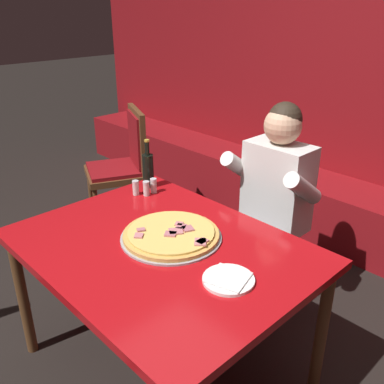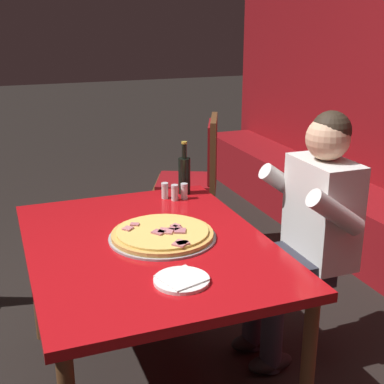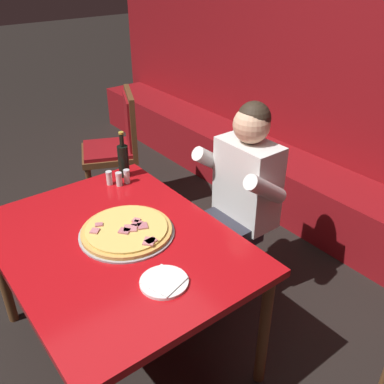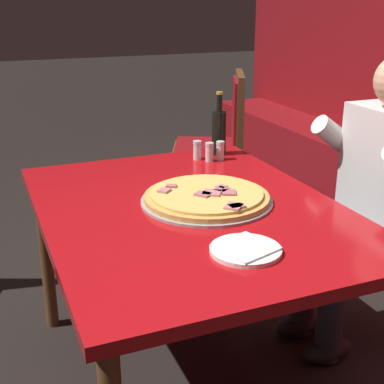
% 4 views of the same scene
% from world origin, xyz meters
% --- Properties ---
extents(ground_plane, '(24.00, 24.00, 0.00)m').
position_xyz_m(ground_plane, '(0.00, 0.00, 0.00)').
color(ground_plane, black).
extents(booth_wall_panel, '(6.80, 0.16, 1.90)m').
position_xyz_m(booth_wall_panel, '(0.00, 2.18, 0.95)').
color(booth_wall_panel, maroon).
rests_on(booth_wall_panel, ground_plane).
extents(booth_bench, '(6.46, 0.48, 0.46)m').
position_xyz_m(booth_bench, '(0.00, 1.86, 0.23)').
color(booth_bench, maroon).
rests_on(booth_bench, ground_plane).
extents(main_dining_table, '(1.34, 1.02, 0.76)m').
position_xyz_m(main_dining_table, '(0.00, 0.00, 0.68)').
color(main_dining_table, brown).
rests_on(main_dining_table, ground_plane).
extents(pizza, '(0.48, 0.48, 0.05)m').
position_xyz_m(pizza, '(-0.01, 0.07, 0.78)').
color(pizza, '#9E9EA3').
rests_on(pizza, main_dining_table).
extents(plate_white_paper, '(0.21, 0.21, 0.02)m').
position_xyz_m(plate_white_paper, '(0.40, 0.01, 0.77)').
color(plate_white_paper, white).
rests_on(plate_white_paper, main_dining_table).
extents(beer_bottle, '(0.07, 0.07, 0.29)m').
position_xyz_m(beer_bottle, '(-0.56, 0.37, 0.87)').
color(beer_bottle, black).
rests_on(beer_bottle, main_dining_table).
extents(shaker_oregano, '(0.04, 0.04, 0.09)m').
position_xyz_m(shaker_oregano, '(-0.47, 0.29, 0.80)').
color(shaker_oregano, silver).
rests_on(shaker_oregano, main_dining_table).
extents(shaker_black_pepper, '(0.04, 0.04, 0.09)m').
position_xyz_m(shaker_black_pepper, '(-0.48, 0.34, 0.80)').
color(shaker_black_pepper, silver).
rests_on(shaker_black_pepper, main_dining_table).
extents(shaker_red_pepper_flakes, '(0.04, 0.04, 0.09)m').
position_xyz_m(shaker_red_pepper_flakes, '(-0.52, 0.25, 0.80)').
color(shaker_red_pepper_flakes, silver).
rests_on(shaker_red_pepper_flakes, main_dining_table).
extents(diner_seated_blue_shirt, '(0.53, 0.53, 1.27)m').
position_xyz_m(diner_seated_blue_shirt, '(-0.00, 0.80, 0.71)').
color(diner_seated_blue_shirt, black).
rests_on(diner_seated_blue_shirt, ground_plane).
extents(dining_chair_far_left, '(0.58, 0.58, 1.01)m').
position_xyz_m(dining_chair_far_left, '(-1.39, 0.77, 0.60)').
color(dining_chair_far_left, brown).
rests_on(dining_chair_far_left, ground_plane).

